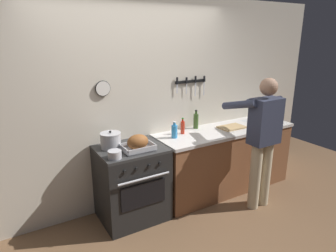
{
  "coord_description": "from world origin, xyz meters",
  "views": [
    {
      "loc": [
        -1.5,
        -1.99,
        2.13
      ],
      "look_at": [
        0.2,
        0.85,
        1.13
      ],
      "focal_mm": 32.18,
      "sensor_mm": 36.0,
      "label": 1
    }
  ],
  "objects": [
    {
      "name": "bottle_olive_oil",
      "position": [
        0.86,
        1.22,
        1.01
      ],
      "size": [
        0.07,
        0.07,
        0.26
      ],
      "color": "#385623",
      "rests_on": "counter_block"
    },
    {
      "name": "person_cook",
      "position": [
        1.29,
        0.41,
        0.95
      ],
      "size": [
        0.51,
        0.63,
        1.66
      ],
      "rotation": [
        0.0,
        0.0,
        1.5
      ],
      "color": "#C6B793",
      "rests_on": "ground"
    },
    {
      "name": "wall_back",
      "position": [
        -0.0,
        1.35,
        1.3
      ],
      "size": [
        6.0,
        0.13,
        2.6
      ],
      "color": "beige",
      "rests_on": "ground"
    },
    {
      "name": "roasting_pan",
      "position": [
        -0.18,
        0.88,
        0.98
      ],
      "size": [
        0.35,
        0.26,
        0.18
      ],
      "color": "#B7B7BC",
      "rests_on": "stove"
    },
    {
      "name": "stove",
      "position": [
        -0.22,
        0.99,
        0.45
      ],
      "size": [
        0.76,
        0.67,
        0.9
      ],
      "color": "black",
      "rests_on": "ground"
    },
    {
      "name": "counter_block",
      "position": [
        1.21,
        0.99,
        0.46
      ],
      "size": [
        2.03,
        0.65,
        0.9
      ],
      "color": "brown",
      "rests_on": "ground"
    },
    {
      "name": "saucepan",
      "position": [
        -0.49,
        0.79,
        0.94
      ],
      "size": [
        0.14,
        0.14,
        0.09
      ],
      "color": "#B7B7BC",
      "rests_on": "stove"
    },
    {
      "name": "bottle_hot_sauce",
      "position": [
        0.57,
        1.11,
        0.99
      ],
      "size": [
        0.05,
        0.05,
        0.21
      ],
      "color": "red",
      "rests_on": "counter_block"
    },
    {
      "name": "stock_pot",
      "position": [
        -0.41,
        1.1,
        0.99
      ],
      "size": [
        0.23,
        0.23,
        0.21
      ],
      "color": "#B7B7BC",
      "rests_on": "stove"
    },
    {
      "name": "bottle_dish_soap",
      "position": [
        0.4,
        1.03,
        0.99
      ],
      "size": [
        0.08,
        0.08,
        0.21
      ],
      "color": "#338CCC",
      "rests_on": "counter_block"
    },
    {
      "name": "cutting_board",
      "position": [
        1.3,
        0.97,
        0.91
      ],
      "size": [
        0.36,
        0.24,
        0.02
      ],
      "primitive_type": "cube",
      "color": "tan",
      "rests_on": "counter_block"
    }
  ]
}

